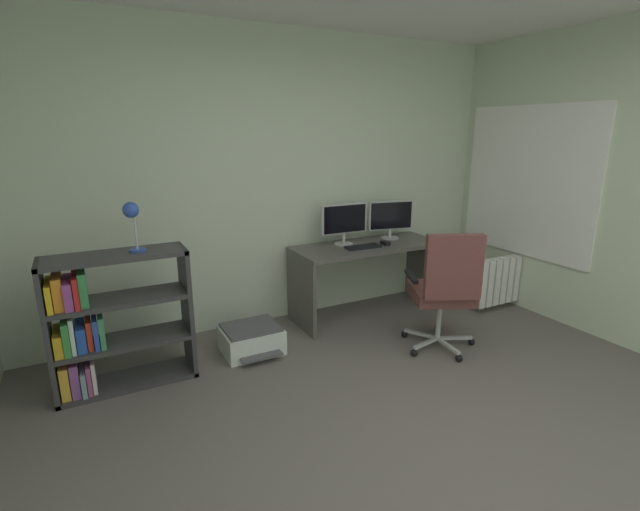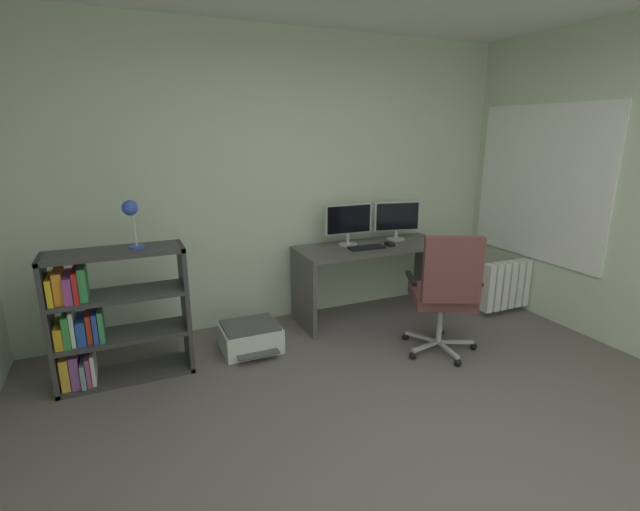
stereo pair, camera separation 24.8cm
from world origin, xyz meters
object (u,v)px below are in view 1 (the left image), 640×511
Objects in this scene: computer_mouse at (385,243)px; office_chair at (445,287)px; bookshelf at (104,326)px; desk_lamp at (132,216)px; monitor_secondary at (391,217)px; desk at (368,263)px; radiator at (510,278)px; printer at (251,339)px; monitor_main at (344,221)px; keyboard at (363,247)px.

computer_mouse is 0.10× the size of office_chair.
desk_lamp is (0.26, 0.00, 0.75)m from bookshelf.
desk is at bearing -162.11° from monitor_secondary.
office_chair is at bearing -101.86° from monitor_secondary.
desk_lamp is 3.68m from radiator.
radiator is at bearing -19.14° from desk.
office_chair is 1.65m from printer.
bookshelf is 1.06× the size of radiator.
desk_lamp is (-2.25, -0.19, 0.49)m from computer_mouse.
radiator is at bearing -3.63° from desk_lamp.
monitor_main reaches higher than monitor_secondary.
radiator is (3.56, -0.23, -0.93)m from desk_lamp.
keyboard is at bearing -142.34° from desk.
monitor_main is 4.78× the size of computer_mouse.
computer_mouse is (0.25, -0.00, 0.01)m from keyboard.
printer is at bearing 2.66° from bookshelf.
computer_mouse is (-0.20, -0.20, -0.20)m from monitor_secondary.
monitor_secondary is at bearing 11.65° from printer.
desk is 1.37m from printer.
bookshelf is 0.79m from desk_lamp.
office_chair is (-0.22, -1.07, -0.37)m from monitor_secondary.
radiator is at bearing -20.23° from monitor_main.
office_chair is at bearing -161.00° from radiator.
bookshelf is at bearing 164.58° from office_chair.
desk_lamp is at bearing -172.56° from desk.
desk is 0.97m from office_chair.
bookshelf is at bearing -177.34° from printer.
desk is at bearing 96.54° from office_chair.
keyboard is 1.34m from printer.
monitor_main is 1.02× the size of monitor_secondary.
monitor_secondary reaches higher than bookshelf.
office_chair is at bearing -83.46° from desk.
office_chair is (0.32, -1.07, -0.39)m from monitor_main.
desk_lamp is at bearing 162.87° from office_chair.
monitor_main reaches higher than office_chair.
office_chair is 1.13× the size of radiator.
keyboard is 0.33× the size of office_chair.
desk is at bearing 39.74° from keyboard.
keyboard is (-0.45, -0.20, -0.21)m from monitor_secondary.
monitor_main is (-0.21, 0.11, 0.42)m from desk.
bookshelf is at bearing -169.91° from monitor_main.
keyboard is 0.25m from computer_mouse.
computer_mouse is at bearing 162.43° from radiator.
monitor_main is 0.46× the size of office_chair.
monitor_secondary is at bearing 78.14° from office_chair.
monitor_secondary is 0.53m from keyboard.
bookshelf is (-2.51, -0.19, -0.26)m from computer_mouse.
radiator is at bearing -5.75° from printer.
office_chair is at bearing -73.38° from monitor_main.
keyboard is 0.35× the size of bookshelf.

